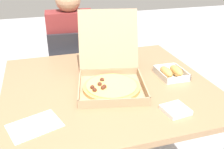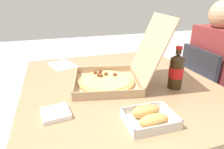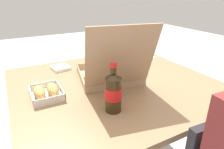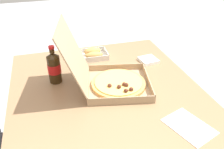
% 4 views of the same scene
% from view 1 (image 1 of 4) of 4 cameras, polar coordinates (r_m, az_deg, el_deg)
% --- Properties ---
extents(dining_table, '(1.13, 1.04, 0.71)m').
position_cam_1_polar(dining_table, '(1.45, -0.96, -4.58)').
color(dining_table, '#997551').
rests_on(dining_table, ground_plane).
extents(chair, '(0.43, 0.43, 0.83)m').
position_cam_1_polar(chair, '(2.17, -8.75, 1.07)').
color(chair, '#232328').
rests_on(chair, ground_plane).
extents(diner_person, '(0.37, 0.42, 1.15)m').
position_cam_1_polar(diner_person, '(2.15, -9.25, 6.72)').
color(diner_person, '#333847').
rests_on(diner_person, ground_plane).
extents(pizza_box_open, '(0.44, 0.54, 0.37)m').
position_cam_1_polar(pizza_box_open, '(1.37, -0.29, -0.77)').
color(pizza_box_open, tan).
rests_on(pizza_box_open, dining_table).
extents(bread_side_box, '(0.15, 0.19, 0.06)m').
position_cam_1_polar(bread_side_box, '(1.53, 13.17, 0.53)').
color(bread_side_box, white).
rests_on(bread_side_box, dining_table).
extents(cola_bottle, '(0.07, 0.07, 0.22)m').
position_cam_1_polar(cola_bottle, '(1.65, 1.50, 5.60)').
color(cola_bottle, '#33230F').
rests_on(cola_bottle, dining_table).
extents(paper_menu, '(0.25, 0.21, 0.00)m').
position_cam_1_polar(paper_menu, '(1.14, -17.01, -10.96)').
color(paper_menu, white).
rests_on(paper_menu, dining_table).
extents(napkin_pile, '(0.12, 0.12, 0.02)m').
position_cam_1_polar(napkin_pile, '(1.21, 14.12, -7.70)').
color(napkin_pile, white).
rests_on(napkin_pile, dining_table).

